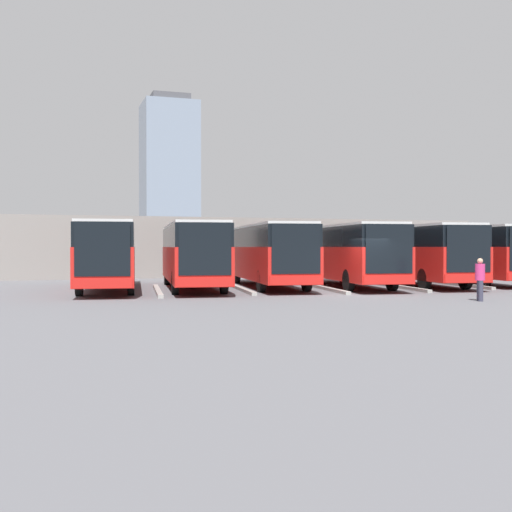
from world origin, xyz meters
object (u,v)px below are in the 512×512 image
object	(u,v)px
bus_0	(468,252)
bus_1	(413,252)
bus_2	(346,252)
bus_5	(109,253)
pedestrian	(480,278)
bus_3	(268,253)
bus_4	(192,253)

from	to	relation	value
bus_0	bus_1	size ratio (longest dim) A/B	1.00
bus_2	bus_5	xyz separation A→B (m)	(12.32, -1.08, 0.00)
bus_1	bus_2	bearing A→B (deg)	6.43
bus_0	bus_2	size ratio (longest dim) A/B	1.00
pedestrian	bus_0	bearing A→B (deg)	166.12
bus_3	pedestrian	size ratio (longest dim) A/B	7.26
bus_1	bus_2	size ratio (longest dim) A/B	1.00
bus_2	bus_3	bearing A→B (deg)	-3.94
bus_3	pedestrian	world-z (taller)	bus_3
bus_1	bus_2	world-z (taller)	same
bus_2	bus_5	bearing A→B (deg)	2.35
bus_4	bus_1	bearing A→B (deg)	-176.00
bus_4	bus_5	bearing A→B (deg)	1.47
bus_2	pedestrian	bearing A→B (deg)	102.92
bus_0	bus_5	xyz separation A→B (m)	(20.53, -0.39, 0.00)
bus_0	bus_2	distance (m)	8.24
bus_4	pedestrian	size ratio (longest dim) A/B	7.26
bus_1	bus_5	world-z (taller)	same
bus_0	pedestrian	distance (m)	12.89
bus_1	bus_2	xyz separation A→B (m)	(4.11, -0.07, 0.00)
bus_1	pedestrian	xyz separation A→B (m)	(3.13, 9.88, -0.92)
bus_1	bus_5	size ratio (longest dim) A/B	1.00
bus_1	bus_0	bearing A→B (deg)	-162.28
bus_0	bus_3	bearing A→B (deg)	6.73
bus_4	bus_2	bearing A→B (deg)	-177.21
bus_3	pedestrian	bearing A→B (deg)	122.59
bus_0	bus_3	distance (m)	12.32
bus_0	bus_4	bearing A→B (deg)	7.45
pedestrian	bus_3	bearing A→B (deg)	-134.37
bus_5	pedestrian	world-z (taller)	bus_5
bus_0	pedestrian	bearing A→B (deg)	63.08
bus_2	bus_4	size ratio (longest dim) A/B	1.00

